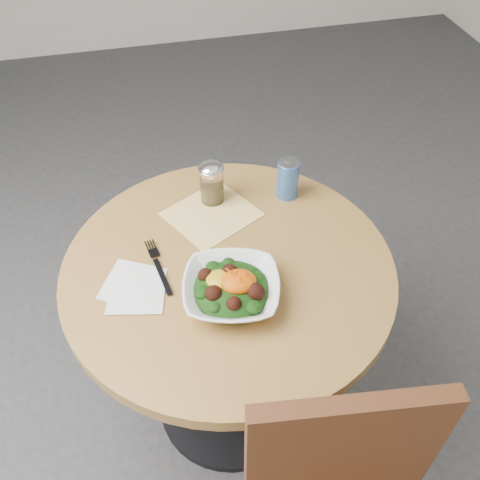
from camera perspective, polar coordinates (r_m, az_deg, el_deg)
The scene contains 8 objects.
ground at distance 2.06m, azimuth -0.93°, elevation -16.83°, with size 6.00×6.00×0.00m, color #313134.
table at distance 1.59m, azimuth -1.16°, elevation -7.43°, with size 0.90×0.90×0.75m.
cloth_napkin at distance 1.58m, azimuth -3.05°, elevation 2.78°, with size 0.23×0.22×0.00m, color orange.
paper_napkins at distance 1.41m, azimuth -11.18°, elevation -5.02°, with size 0.19×0.22×0.00m.
salad_bowl at distance 1.34m, azimuth -0.93°, elevation -5.23°, with size 0.29×0.29×0.09m.
fork at distance 1.45m, azimuth -8.74°, elevation -2.60°, with size 0.05×0.21×0.00m.
spice_shaker at distance 1.59m, azimuth -3.04°, elevation 6.11°, with size 0.08×0.08×0.14m.
beverage_can at distance 1.62m, azimuth 5.12°, elevation 6.52°, with size 0.07×0.07×0.13m.
Camera 1 is at (-0.20, -0.95, 1.82)m, focal length 40.00 mm.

